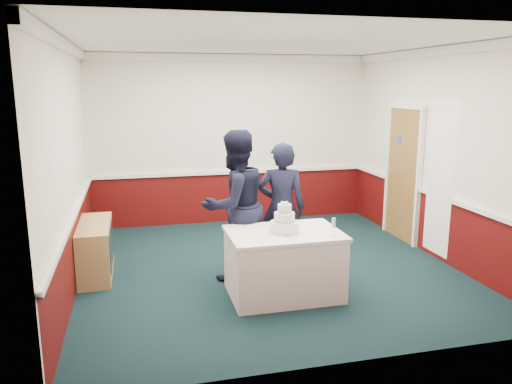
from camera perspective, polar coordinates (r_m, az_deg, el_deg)
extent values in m
plane|color=black|center=(6.98, 1.39, -8.61)|extent=(5.00, 5.00, 0.00)
cube|color=silver|center=(8.98, -2.73, 5.93)|extent=(5.00, 0.05, 3.00)
cube|color=silver|center=(6.41, -20.44, 2.65)|extent=(0.05, 5.00, 3.00)
cube|color=silver|center=(7.62, 19.75, 4.11)|extent=(0.05, 5.00, 3.00)
cube|color=white|center=(6.54, 1.52, 16.55)|extent=(5.00, 5.00, 0.05)
cube|color=#490A09|center=(9.16, -2.67, -0.60)|extent=(5.00, 0.02, 0.90)
cube|color=white|center=(9.06, -2.69, 2.28)|extent=(4.98, 0.05, 0.06)
cube|color=white|center=(8.93, -2.80, 15.08)|extent=(5.00, 0.08, 0.12)
cube|color=brown|center=(8.36, 16.48, 1.85)|extent=(0.05, 0.90, 2.10)
cube|color=#234799|center=(8.39, 16.02, 5.86)|extent=(0.01, 0.12, 0.12)
cube|color=white|center=(7.43, 20.29, 1.54)|extent=(0.02, 0.60, 2.20)
cube|color=#A2824E|center=(6.95, -17.86, -6.23)|extent=(0.40, 1.20, 0.70)
cube|color=black|center=(6.93, -16.19, -5.76)|extent=(0.01, 1.00, 0.50)
cube|color=white|center=(5.99, 3.20, -8.31)|extent=(1.28, 0.88, 0.76)
cube|color=white|center=(5.87, 3.25, -4.74)|extent=(1.32, 0.92, 0.04)
cylinder|color=white|center=(5.85, 3.25, -3.99)|extent=(0.34, 0.34, 0.12)
cylinder|color=silver|center=(5.86, 3.25, -4.43)|extent=(0.35, 0.35, 0.03)
cylinder|color=white|center=(5.82, 3.27, -2.90)|extent=(0.24, 0.24, 0.11)
cylinder|color=silver|center=(5.83, 3.26, -3.31)|extent=(0.25, 0.25, 0.02)
cylinder|color=white|center=(5.79, 3.28, -1.90)|extent=(0.16, 0.16, 0.10)
cylinder|color=silver|center=(5.80, 3.28, -2.27)|extent=(0.17, 0.17, 0.02)
sphere|color=#EDE5C9|center=(5.77, 3.29, -1.25)|extent=(0.03, 0.03, 0.03)
sphere|color=#EDE5C9|center=(5.80, 3.51, -1.20)|extent=(0.03, 0.03, 0.03)
sphere|color=#EDE5C9|center=(5.79, 3.03, -1.21)|extent=(0.03, 0.03, 0.03)
sphere|color=#EDE5C9|center=(5.76, 3.52, -1.29)|extent=(0.03, 0.03, 0.03)
sphere|color=#EDE5C9|center=(5.76, 3.08, -1.29)|extent=(0.03, 0.03, 0.03)
cube|color=silver|center=(5.67, 3.55, -5.11)|extent=(0.10, 0.21, 0.00)
cylinder|color=silver|center=(5.78, 8.83, -4.91)|extent=(0.05, 0.05, 0.01)
cylinder|color=silver|center=(5.76, 8.85, -4.46)|extent=(0.01, 0.01, 0.09)
cylinder|color=silver|center=(5.73, 8.88, -3.51)|extent=(0.04, 0.04, 0.11)
imported|color=black|center=(6.37, -2.42, -1.55)|extent=(1.16, 1.05, 1.93)
imported|color=black|center=(6.62, 2.92, -1.83)|extent=(0.73, 0.59, 1.75)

